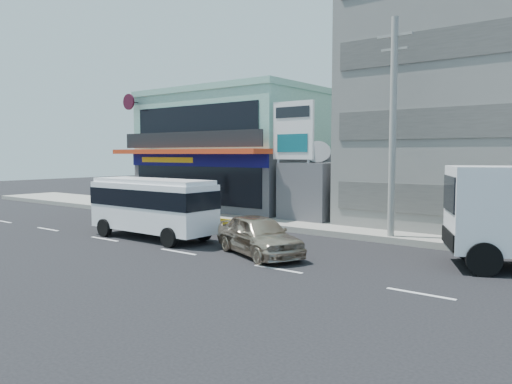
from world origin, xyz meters
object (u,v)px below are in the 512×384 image
(shop_building, at_px, (243,154))
(motorcycle_rider, at_px, (119,208))
(minibus, at_px, (152,203))
(sedan, at_px, (259,235))
(utility_pole_near, at_px, (393,128))
(billboard, at_px, (293,137))
(satellite_dish, at_px, (317,161))

(shop_building, bearing_deg, motorcycle_rider, -98.30)
(minibus, bearing_deg, sedan, -0.00)
(utility_pole_near, xyz_separation_m, sedan, (-3.00, -5.90, -4.34))
(minibus, xyz_separation_m, sedan, (6.33, -0.00, -0.88))
(billboard, xyz_separation_m, sedan, (3.50, -7.70, -4.12))
(satellite_dish, xyz_separation_m, billboard, (-0.50, -1.80, 1.35))
(satellite_dish, distance_m, motorcycle_rider, 11.98)
(satellite_dish, relative_size, minibus, 0.22)
(billboard, bearing_deg, utility_pole_near, -15.48)
(utility_pole_near, xyz_separation_m, minibus, (-9.33, -5.90, -3.46))
(utility_pole_near, xyz_separation_m, motorcycle_rider, (-15.43, -3.25, -4.33))
(utility_pole_near, height_order, sedan, utility_pole_near)
(utility_pole_near, distance_m, minibus, 11.57)
(billboard, relative_size, minibus, 1.02)
(billboard, relative_size, motorcycle_rider, 2.78)
(utility_pole_near, height_order, minibus, utility_pole_near)
(utility_pole_near, relative_size, sedan, 2.12)
(satellite_dish, height_order, minibus, satellite_dish)
(motorcycle_rider, bearing_deg, utility_pole_near, 11.90)
(motorcycle_rider, bearing_deg, satellite_dish, 36.00)
(utility_pole_near, height_order, motorcycle_rider, utility_pole_near)
(shop_building, distance_m, billboard, 8.92)
(satellite_dish, distance_m, billboard, 2.31)
(utility_pole_near, bearing_deg, minibus, -147.68)
(shop_building, xyz_separation_m, motorcycle_rider, (-1.43, -9.80, -3.18))
(motorcycle_rider, bearing_deg, billboard, 29.49)
(shop_building, relative_size, utility_pole_near, 1.24)
(billboard, bearing_deg, sedan, -65.56)
(shop_building, height_order, sedan, shop_building)
(shop_building, xyz_separation_m, minibus, (4.67, -12.45, -2.31))
(shop_building, relative_size, satellite_dish, 8.27)
(shop_building, relative_size, minibus, 1.83)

